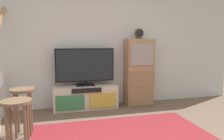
# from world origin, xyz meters

# --- Properties ---
(back_wall) EXTENTS (6.40, 0.12, 2.70)m
(back_wall) POSITION_xyz_m (0.00, 2.46, 1.35)
(back_wall) COLOR #B2B7B2
(back_wall) RESTS_ON ground_plane
(media_console) EXTENTS (1.28, 0.38, 0.47)m
(media_console) POSITION_xyz_m (-0.30, 2.19, 0.24)
(media_console) COLOR #BCB29E
(media_console) RESTS_ON ground_plane
(television) EXTENTS (1.16, 0.22, 0.75)m
(television) POSITION_xyz_m (-0.30, 2.22, 0.87)
(television) COLOR black
(television) RESTS_ON media_console
(side_cabinet) EXTENTS (0.58, 0.38, 1.41)m
(side_cabinet) POSITION_xyz_m (0.84, 2.20, 0.70)
(side_cabinet) COLOR #93704C
(side_cabinet) RESTS_ON ground_plane
(desk_clock) EXTENTS (0.19, 0.08, 0.21)m
(desk_clock) POSITION_xyz_m (0.83, 2.19, 1.51)
(desk_clock) COLOR #4C3823
(desk_clock) RESTS_ON side_cabinet
(bar_stool_near) EXTENTS (0.34, 0.34, 0.68)m
(bar_stool_near) POSITION_xyz_m (-1.30, 0.56, 0.51)
(bar_stool_near) COLOR brown
(bar_stool_near) RESTS_ON ground_plane
(bar_stool_far) EXTENTS (0.34, 0.34, 0.68)m
(bar_stool_far) POSITION_xyz_m (-1.33, 1.19, 0.51)
(bar_stool_far) COLOR brown
(bar_stool_far) RESTS_ON ground_plane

